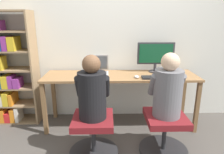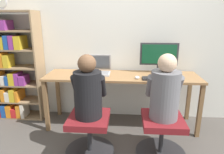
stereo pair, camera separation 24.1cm
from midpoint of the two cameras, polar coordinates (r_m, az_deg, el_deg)
name	(u,v)px [view 1 (the left image)]	position (r m, az deg, el deg)	size (l,w,h in m)	color
ground_plane	(121,134)	(2.79, 0.06, -16.09)	(14.00, 14.00, 0.00)	#4C4742
wall_back	(119,33)	(2.99, -0.24, 12.54)	(10.00, 0.05, 2.60)	silver
desk	(120,80)	(2.76, -0.08, -1.00)	(2.09, 0.56, 0.75)	olive
desktop_monitor	(156,56)	(2.89, 10.05, 5.97)	(0.53, 0.18, 0.43)	#333338
laptop	(98,70)	(2.82, -6.59, 2.01)	(0.30, 0.33, 0.26)	#B7B7BC
keyboard	(158,77)	(2.63, 10.53, -0.13)	(0.42, 0.14, 0.03)	#232326
computer_mouse_by_keyboard	(137,77)	(2.61, 4.44, 0.06)	(0.06, 0.10, 0.03)	silver
office_chair_left	(164,132)	(2.41, 11.92, -15.32)	(0.56, 0.56, 0.47)	#262628
office_chair_right	(93,135)	(2.35, -8.40, -16.08)	(0.56, 0.56, 0.47)	#262628
person_at_monitor	(168,89)	(2.19, 12.68, -3.44)	(0.37, 0.34, 0.70)	slate
person_at_laptop	(92,91)	(2.12, -8.96, -4.04)	(0.37, 0.33, 0.69)	black
bookshelf	(4,72)	(3.28, -30.30, 1.20)	(0.74, 0.31, 1.61)	#997A56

